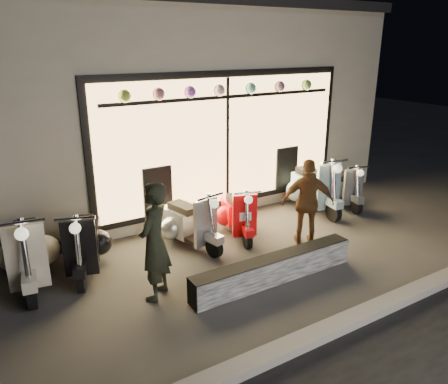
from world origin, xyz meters
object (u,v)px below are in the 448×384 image
(scooter_silver, at_px, (186,222))
(man, at_px, (155,242))
(graffiti_barrier, at_px, (274,269))
(scooter_red, at_px, (237,213))
(woman, at_px, (308,202))

(scooter_silver, height_order, man, man)
(graffiti_barrier, bearing_deg, scooter_red, 74.19)
(scooter_red, relative_size, man, 0.81)
(graffiti_barrier, bearing_deg, scooter_silver, 105.80)
(graffiti_barrier, distance_m, woman, 1.59)
(woman, bearing_deg, graffiti_barrier, 64.70)
(man, bearing_deg, graffiti_barrier, 118.52)
(scooter_silver, bearing_deg, woman, -43.39)
(graffiti_barrier, distance_m, scooter_silver, 1.93)
(scooter_red, bearing_deg, woman, -34.82)
(scooter_red, height_order, man, man)
(man, bearing_deg, scooter_red, 166.60)
(scooter_silver, height_order, woman, woman)
(graffiti_barrier, height_order, woman, woman)
(scooter_silver, bearing_deg, scooter_red, -16.10)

